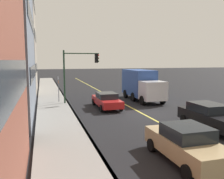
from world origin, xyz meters
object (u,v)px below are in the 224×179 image
street_sign_post (59,87)px  truck_blue (141,84)px  car_red (107,100)px  car_tan (186,144)px  traffic_light_mast (78,67)px  car_black (210,116)px

street_sign_post → truck_blue: bearing=-93.6°
car_red → truck_blue: 5.70m
car_tan → traffic_light_mast: traffic_light_mast is taller
truck_blue → traffic_light_mast: (-0.40, 6.78, 1.88)m
car_red → truck_blue: truck_blue is taller
car_black → traffic_light_mast: bearing=31.4°
car_red → traffic_light_mast: traffic_light_mast is taller
car_red → street_sign_post: bearing=47.5°
truck_blue → street_sign_post: (0.55, 8.65, -0.09)m
traffic_light_mast → car_black: bearing=-148.6°
car_tan → truck_blue: truck_blue is taller
car_tan → traffic_light_mast: 15.12m
car_red → truck_blue: bearing=-56.6°
car_tan → truck_blue: size_ratio=0.63×
car_tan → truck_blue: 15.75m
car_tan → car_red: bearing=1.1°
car_red → street_sign_post: street_sign_post is taller
car_black → car_red: bearing=29.0°
truck_blue → traffic_light_mast: bearing=93.4°
street_sign_post → car_tan: bearing=-165.0°
traffic_light_mast → car_tan: bearing=-171.0°
car_black → street_sign_post: bearing=35.8°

